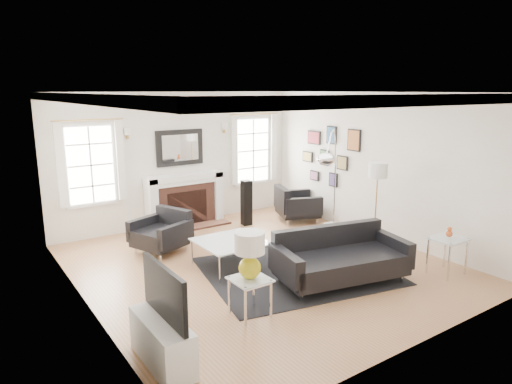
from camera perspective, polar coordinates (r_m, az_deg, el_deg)
floor at (r=7.67m, az=0.52°, el=-9.09°), size 6.00×6.00×0.00m
back_wall at (r=9.83m, az=-9.56°, el=4.07°), size 5.50×0.04×2.80m
front_wall at (r=5.17m, az=20.02°, el=-4.30°), size 5.50×0.04×2.80m
left_wall at (r=6.15m, az=-20.95°, el=-1.74°), size 0.04×6.00×2.80m
right_wall at (r=9.10m, az=14.90°, el=3.13°), size 0.04×6.00×2.80m
ceiling at (r=7.12m, az=0.57°, el=12.34°), size 5.50×6.00×0.02m
crown_molding at (r=7.12m, az=0.56°, el=11.86°), size 5.50×6.00×0.12m
fireplace at (r=9.81m, az=-8.86°, el=-1.03°), size 1.70×0.69×1.11m
mantel_mirror at (r=9.76m, az=-9.50°, el=5.49°), size 1.05×0.07×0.75m
window_left at (r=9.16m, az=-19.98°, el=3.23°), size 1.24×0.15×1.62m
window_right at (r=10.68m, az=-0.40°, el=5.24°), size 1.24×0.15×1.62m
gallery_wall at (r=9.94m, az=9.16°, el=4.95°), size 0.04×1.73×1.29m
tv_unit at (r=5.11m, az=-11.62°, el=-17.11°), size 0.35×1.00×1.09m
area_rug at (r=7.45m, az=5.03°, el=-9.77°), size 3.25×2.88×0.01m
sofa at (r=7.05m, az=10.31°, el=-8.19°), size 2.14×1.31×0.65m
armchair_left at (r=8.35m, az=-11.57°, el=-5.02°), size 1.07×1.13×0.61m
armchair_right at (r=10.09m, az=4.91°, el=-1.64°), size 1.12×1.18×0.64m
coffee_table at (r=7.44m, az=-3.21°, el=-6.35°), size 1.02×1.02×0.45m
side_table_left at (r=5.90m, az=-0.77°, el=-11.69°), size 0.46×0.46×0.51m
nesting_table at (r=7.75m, az=22.88°, el=-6.17°), size 0.54×0.45×0.59m
gourd_lamp at (r=5.73m, az=-0.78°, el=-7.53°), size 0.38×0.38×0.61m
orange_vase at (r=7.69m, az=23.01°, el=-4.67°), size 0.10×0.10×0.16m
arc_floor_lamp at (r=8.27m, az=9.36°, el=1.13°), size 1.58×1.46×2.24m
stick_floor_lamp at (r=8.14m, az=14.97°, el=2.08°), size 0.33×0.33×1.62m
speaker_tower at (r=9.73m, az=-1.21°, el=-1.34°), size 0.21×0.21×0.97m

